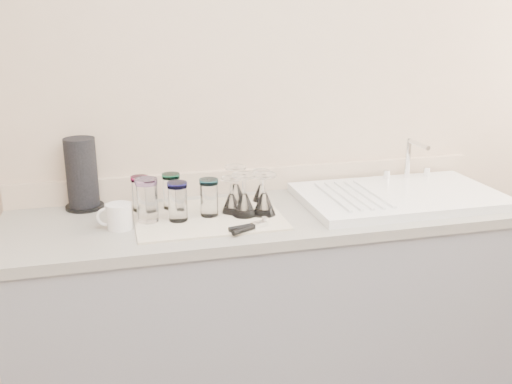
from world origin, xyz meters
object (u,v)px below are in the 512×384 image
object	(u,v)px
tumbler_teal	(140,193)
goblet_extra	(231,201)
tumbler_lavender	(209,197)
tumbler_magenta	(147,200)
tumbler_cyan	(171,191)
white_mug	(118,216)
tumbler_blue	(178,201)
goblet_back_left	(236,191)
can_opener	(249,227)
goblet_front_right	(264,201)
goblet_back_right	(261,190)
goblet_front_left	(244,202)
paper_towel_roll	(82,174)
sink_unit	(400,196)

from	to	relation	value
tumbler_teal	goblet_extra	world-z (taller)	goblet_extra
tumbler_lavender	tumbler_magenta	bearing A→B (deg)	-178.62
tumbler_cyan	white_mug	distance (m)	0.27
tumbler_blue	tumbler_magenta	bearing A→B (deg)	169.86
goblet_back_left	can_opener	distance (m)	0.30
tumbler_magenta	goblet_back_left	distance (m)	0.38
goblet_front_right	tumbler_magenta	bearing A→B (deg)	175.05
can_opener	goblet_extra	bearing A→B (deg)	95.98
goblet_back_right	goblet_front_left	world-z (taller)	goblet_front_left
can_opener	paper_towel_roll	size ratio (longest dim) A/B	0.54
goblet_extra	can_opener	world-z (taller)	goblet_extra
goblet_back_left	paper_towel_roll	xyz separation A→B (m)	(-0.59, 0.12, 0.08)
tumbler_blue	goblet_extra	distance (m)	0.22
tumbler_teal	goblet_back_left	size ratio (longest dim) A/B	0.88
can_opener	paper_towel_roll	distance (m)	0.72
goblet_front_right	goblet_extra	size ratio (longest dim) A/B	1.17
sink_unit	can_opener	bearing A→B (deg)	-164.20
tumbler_lavender	goblet_front_left	bearing A→B (deg)	-14.67
goblet_front_right	paper_towel_roll	size ratio (longest dim) A/B	0.57
tumbler_lavender	tumbler_cyan	bearing A→B (deg)	135.86
tumbler_magenta	can_opener	world-z (taller)	tumbler_magenta
tumbler_magenta	goblet_front_left	xyz separation A→B (m)	(0.36, -0.03, -0.03)
tumbler_magenta	goblet_front_left	distance (m)	0.36
tumbler_blue	goblet_front_right	distance (m)	0.33
goblet_front_right	paper_towel_roll	xyz separation A→B (m)	(-0.67, 0.28, 0.08)
can_opener	white_mug	distance (m)	0.47
tumbler_teal	tumbler_blue	bearing A→B (deg)	-50.55
tumbler_lavender	goblet_back_left	xyz separation A→B (m)	(0.13, 0.11, -0.02)
tumbler_magenta	goblet_back_right	distance (m)	0.49
tumbler_blue	tumbler_lavender	size ratio (longest dim) A/B	1.03
can_opener	goblet_front_left	bearing A→B (deg)	83.12
tumbler_cyan	goblet_extra	size ratio (longest dim) A/B	1.01
tumbler_magenta	tumbler_lavender	world-z (taller)	tumbler_magenta
goblet_back_right	goblet_front_right	size ratio (longest dim) A/B	0.80
tumbler_magenta	tumbler_cyan	bearing A→B (deg)	51.65
tumbler_blue	can_opener	xyz separation A→B (m)	(0.23, -0.16, -0.06)
sink_unit	goblet_front_left	xyz separation A→B (m)	(-0.68, -0.04, 0.04)
sink_unit	white_mug	world-z (taller)	sink_unit
tumbler_lavender	goblet_front_right	distance (m)	0.21
goblet_front_right	goblet_extra	world-z (taller)	goblet_front_right
goblet_back_left	goblet_front_left	distance (m)	0.15
tumbler_cyan	goblet_front_left	xyz separation A→B (m)	(0.26, -0.16, -0.02)
tumbler_magenta	white_mug	world-z (taller)	tumbler_magenta
goblet_extra	sink_unit	bearing A→B (deg)	-0.36
tumbler_cyan	tumbler_blue	world-z (taller)	tumbler_blue
white_mug	tumbler_teal	bearing A→B (deg)	61.65
sink_unit	white_mug	distance (m)	1.14
sink_unit	goblet_back_right	bearing A→B (deg)	168.66
sink_unit	tumbler_blue	xyz separation A→B (m)	(-0.93, -0.04, 0.06)
goblet_extra	white_mug	world-z (taller)	goblet_extra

